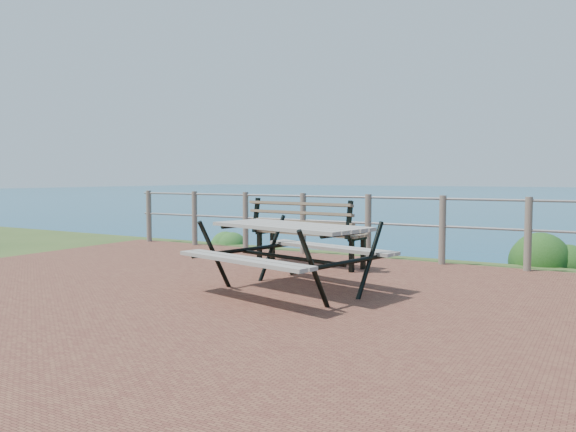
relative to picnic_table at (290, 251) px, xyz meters
The scene contains 6 objects.
ground 0.74m from the picnic_table, 115.33° to the right, with size 10.00×7.00×0.12m, color brown.
safety_railing 2.85m from the picnic_table, 94.89° to the left, with size 9.40×0.10×1.00m.
picnic_table is the anchor object (origin of this frame).
park_bench 1.93m from the picnic_table, 111.84° to the left, with size 1.74×0.60×0.96m.
shrub_lip_west 5.08m from the picnic_table, 134.90° to the left, with size 0.74×0.74×0.47m, color #2B5B22.
shrub_lip_east 4.36m from the picnic_table, 58.80° to the left, with size 0.88×0.88×0.66m, color #1E4816.
Camera 1 is at (3.29, -4.75, 1.29)m, focal length 35.00 mm.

